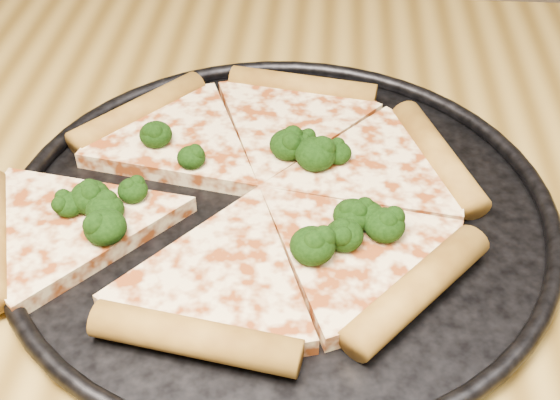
{
  "coord_description": "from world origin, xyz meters",
  "views": [
    {
      "loc": [
        0.11,
        -0.35,
        1.13
      ],
      "look_at": [
        0.08,
        0.07,
        0.77
      ],
      "focal_mm": 48.29,
      "sensor_mm": 36.0,
      "label": 1
    }
  ],
  "objects": [
    {
      "name": "pizza_pan",
      "position": [
        0.08,
        0.07,
        0.76
      ],
      "size": [
        0.41,
        0.41,
        0.02
      ],
      "color": "black",
      "rests_on": "dining_table"
    },
    {
      "name": "dining_table",
      "position": [
        0.0,
        0.0,
        0.66
      ],
      "size": [
        1.2,
        0.9,
        0.75
      ],
      "color": "olive",
      "rests_on": "ground"
    },
    {
      "name": "broccoli_florets",
      "position": [
        0.06,
        0.07,
        0.78
      ],
      "size": [
        0.25,
        0.15,
        0.02
      ],
      "color": "black",
      "rests_on": "pizza"
    },
    {
      "name": "pizza",
      "position": [
        0.05,
        0.08,
        0.77
      ],
      "size": [
        0.39,
        0.34,
        0.03
      ],
      "rotation": [
        0.0,
        0.0,
        -0.18
      ],
      "color": "#FEDE9C",
      "rests_on": "pizza_pan"
    }
  ]
}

